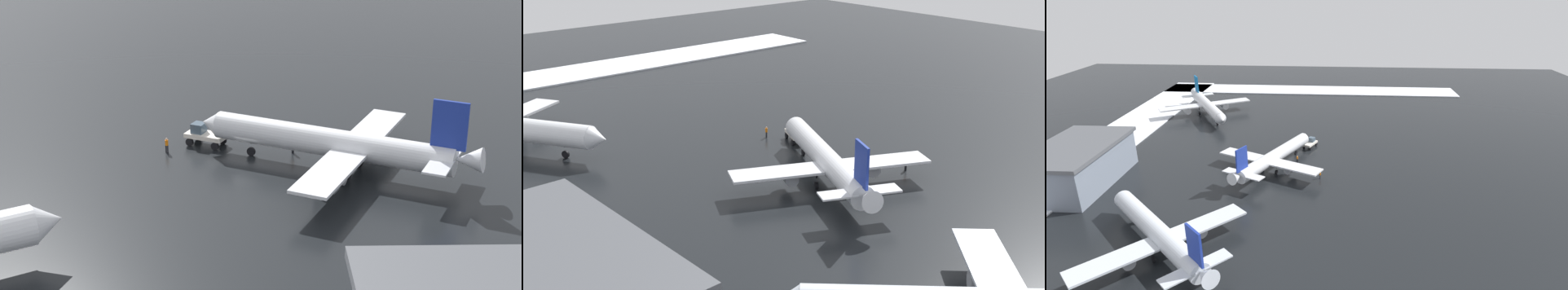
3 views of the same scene
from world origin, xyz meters
The scene contains 7 objects.
ground_plane centered at (0.00, 0.00, 0.00)m, with size 240.00×240.00×0.00m, color black.
snow_bank_left centered at (-67.00, 0.00, 0.15)m, with size 14.00×116.00×0.30m, color white.
airplane_parked_portside centered at (9.62, -3.27, 3.06)m, with size 29.22×24.84×9.25m.
pushback_tug centered at (-4.74, 4.33, 1.28)m, with size 5.10×3.88×2.50m.
ground_crew_mid_apron centered at (-8.74, 1.92, 0.97)m, with size 0.36×0.36×1.71m.
ground_crew_near_tug centered at (5.26, 1.76, 0.97)m, with size 0.36×0.36×1.71m.
ground_crew_by_nose_gear centered at (13.85, 7.59, 0.97)m, with size 0.36×0.36×1.71m.
Camera 2 is at (64.59, -58.29, 33.42)m, focal length 45.00 mm.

